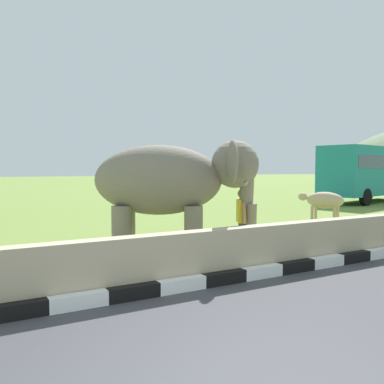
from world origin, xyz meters
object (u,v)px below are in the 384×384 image
(person_handler, at_px, (242,218))
(cow_near, at_px, (324,201))
(bus_teal, at_px, (368,170))
(elephant, at_px, (173,182))

(person_handler, bearing_deg, cow_near, 27.11)
(bus_teal, bearing_deg, elephant, -155.39)
(elephant, bearing_deg, bus_teal, 24.61)
(person_handler, height_order, cow_near, person_handler)
(person_handler, bearing_deg, bus_teal, 28.47)
(elephant, distance_m, person_handler, 1.94)
(elephant, distance_m, cow_near, 8.56)
(person_handler, distance_m, bus_teal, 19.06)
(elephant, distance_m, bus_teal, 20.12)
(cow_near, bearing_deg, person_handler, -152.89)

